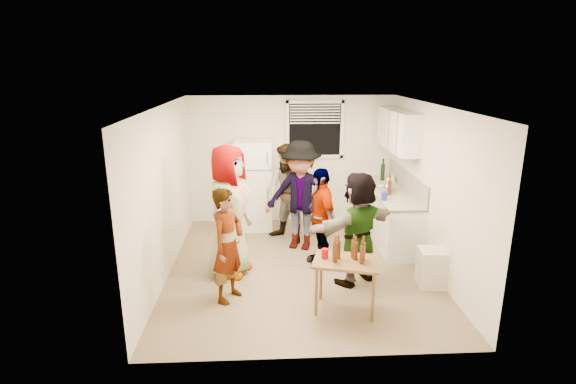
{
  "coord_description": "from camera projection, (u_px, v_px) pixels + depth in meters",
  "views": [
    {
      "loc": [
        -0.52,
        -6.42,
        3.06
      ],
      "look_at": [
        -0.17,
        0.29,
        1.15
      ],
      "focal_mm": 28.0,
      "sensor_mm": 36.0,
      "label": 1
    }
  ],
  "objects": [
    {
      "name": "guest_orange",
      "position": [
        356.0,
        281.0,
        6.59
      ],
      "size": [
        2.17,
        2.21,
        0.49
      ],
      "primitive_type": "imported",
      "rotation": [
        0.0,
        0.0,
        3.7
      ],
      "color": "#D97845",
      "rests_on": "ground"
    },
    {
      "name": "backsplash",
      "position": [
        407.0,
        181.0,
        7.94
      ],
      "size": [
        0.03,
        2.2,
        0.36
      ],
      "primitive_type": "cube",
      "color": "beige",
      "rests_on": "countertop"
    },
    {
      "name": "guest_grey",
      "position": [
        231.0,
        272.0,
        6.87
      ],
      "size": [
        2.19,
        1.63,
        0.63
      ],
      "primitive_type": "imported",
      "rotation": [
        0.0,
        0.0,
        1.19
      ],
      "color": "gray",
      "rests_on": "ground"
    },
    {
      "name": "guest_back_left",
      "position": [
        289.0,
        241.0,
        8.1
      ],
      "size": [
        1.8,
        1.88,
        0.66
      ],
      "primitive_type": "imported",
      "rotation": [
        0.0,
        0.0,
        -0.72
      ],
      "color": "brown",
      "rests_on": "ground"
    },
    {
      "name": "picture_frame",
      "position": [
        393.0,
        179.0,
        8.54
      ],
      "size": [
        0.02,
        0.17,
        0.14
      ],
      "primitive_type": "cube",
      "color": "#C8C052",
      "rests_on": "countertop"
    },
    {
      "name": "counter_lower",
      "position": [
        389.0,
        216.0,
        8.1
      ],
      "size": [
        0.6,
        2.2,
        0.86
      ],
      "primitive_type": "cube",
      "color": "white",
      "rests_on": "ground"
    },
    {
      "name": "trash_bin",
      "position": [
        431.0,
        269.0,
        6.41
      ],
      "size": [
        0.4,
        0.4,
        0.55
      ],
      "primitive_type": "cube",
      "rotation": [
        0.0,
        0.0,
        -0.09
      ],
      "color": "silver",
      "rests_on": "ground"
    },
    {
      "name": "guest_back_right",
      "position": [
        300.0,
        247.0,
        7.8
      ],
      "size": [
        1.77,
        2.17,
        0.69
      ],
      "primitive_type": "imported",
      "rotation": [
        0.0,
        0.0,
        -0.35
      ],
      "color": "#3D3C41",
      "rests_on": "ground"
    },
    {
      "name": "paper_towel",
      "position": [
        389.0,
        191.0,
        7.98
      ],
      "size": [
        0.11,
        0.11,
        0.24
      ],
      "primitive_type": "cylinder",
      "color": "white",
      "rests_on": "countertop"
    },
    {
      "name": "beer_bottle_counter",
      "position": [
        389.0,
        195.0,
        7.71
      ],
      "size": [
        0.07,
        0.07,
        0.25
      ],
      "primitive_type": "cylinder",
      "color": "#47230C",
      "rests_on": "countertop"
    },
    {
      "name": "beer_bottle_table",
      "position": [
        335.0,
        262.0,
        5.59
      ],
      "size": [
        0.07,
        0.07,
        0.25
      ],
      "primitive_type": "cylinder",
      "color": "#47230C",
      "rests_on": "serving_table"
    },
    {
      "name": "wine_bottle",
      "position": [
        382.0,
        180.0,
        8.71
      ],
      "size": [
        0.08,
        0.08,
        0.32
      ],
      "primitive_type": "cylinder",
      "color": "black",
      "rests_on": "countertop"
    },
    {
      "name": "upper_cabinets",
      "position": [
        398.0,
        130.0,
        7.88
      ],
      "size": [
        0.34,
        1.6,
        0.7
      ],
      "primitive_type": "cube",
      "color": "white",
      "rests_on": "room"
    },
    {
      "name": "guest_black",
      "position": [
        320.0,
        263.0,
        7.19
      ],
      "size": [
        1.73,
        1.24,
        0.38
      ],
      "primitive_type": "imported",
      "rotation": [
        0.0,
        0.0,
        -1.35
      ],
      "color": "black",
      "rests_on": "ground"
    },
    {
      "name": "window",
      "position": [
        315.0,
        130.0,
        8.67
      ],
      "size": [
        1.12,
        0.1,
        1.06
      ],
      "primitive_type": null,
      "color": "white",
      "rests_on": "room"
    },
    {
      "name": "room",
      "position": [
        300.0,
        267.0,
        7.03
      ],
      "size": [
        4.0,
        4.5,
        2.5
      ],
      "primitive_type": null,
      "color": "silver",
      "rests_on": "ground"
    },
    {
      "name": "red_cup",
      "position": [
        325.0,
        258.0,
        5.71
      ],
      "size": [
        0.09,
        0.09,
        0.12
      ],
      "primitive_type": "cylinder",
      "color": "#A00A07",
      "rests_on": "serving_table"
    },
    {
      "name": "serving_table",
      "position": [
        345.0,
        310.0,
        5.82
      ],
      "size": [
        0.94,
        0.75,
        0.7
      ],
      "primitive_type": null,
      "rotation": [
        0.0,
        0.0,
        -0.26
      ],
      "color": "brown",
      "rests_on": "ground"
    },
    {
      "name": "blue_cup",
      "position": [
        384.0,
        200.0,
        7.43
      ],
      "size": [
        0.1,
        0.1,
        0.13
      ],
      "primitive_type": "cylinder",
      "color": "#1F2CB7",
      "rests_on": "countertop"
    },
    {
      "name": "kettle",
      "position": [
        388.0,
        192.0,
        7.93
      ],
      "size": [
        0.3,
        0.28,
        0.2
      ],
      "primitive_type": null,
      "rotation": [
        0.0,
        0.0,
        -0.41
      ],
      "color": "silver",
      "rests_on": "countertop"
    },
    {
      "name": "guest_stripe",
      "position": [
        230.0,
        298.0,
        6.1
      ],
      "size": [
        1.63,
        1.25,
        0.37
      ],
      "primitive_type": "imported",
      "rotation": [
        0.0,
        0.0,
        1.06
      ],
      "color": "#141933",
      "rests_on": "ground"
    },
    {
      "name": "refrigerator",
      "position": [
        253.0,
        185.0,
        8.56
      ],
      "size": [
        0.7,
        0.7,
        1.7
      ],
      "primitive_type": "cube",
      "color": "white",
      "rests_on": "ground"
    },
    {
      "name": "countertop",
      "position": [
        390.0,
        192.0,
        7.98
      ],
      "size": [
        0.64,
        2.22,
        0.04
      ],
      "primitive_type": "cube",
      "color": "#BEB399",
      "rests_on": "counter_lower"
    }
  ]
}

